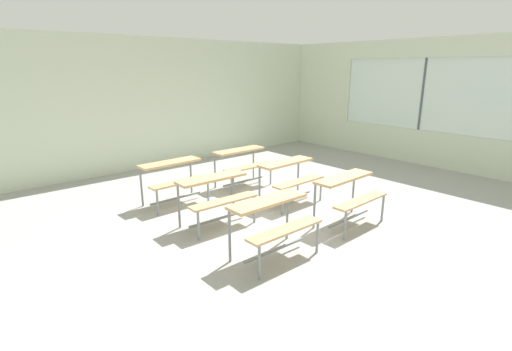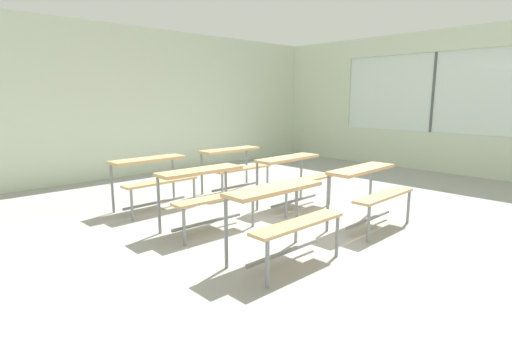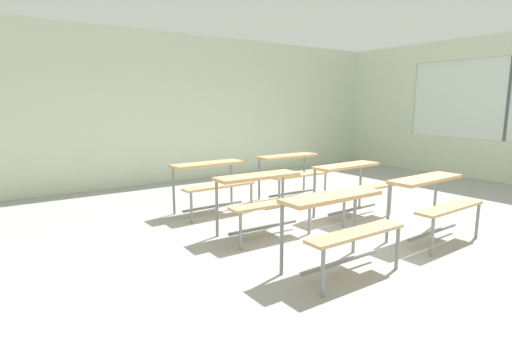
# 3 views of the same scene
# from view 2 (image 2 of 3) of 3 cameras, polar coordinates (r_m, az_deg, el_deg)

# --- Properties ---
(ground) EXTENTS (10.00, 9.00, 0.05)m
(ground) POSITION_cam_2_polar(r_m,az_deg,el_deg) (5.29, 5.71, -6.87)
(ground) COLOR #9E9E99
(wall_back) EXTENTS (10.00, 0.12, 3.00)m
(wall_back) POSITION_cam_2_polar(r_m,az_deg,el_deg) (8.68, -17.36, 9.93)
(wall_back) COLOR beige
(wall_back) RESTS_ON ground
(wall_right) EXTENTS (0.12, 9.00, 3.00)m
(wall_right) POSITION_cam_2_polar(r_m,az_deg,el_deg) (9.35, 27.49, 8.91)
(wall_right) COLOR beige
(wall_right) RESTS_ON ground
(desk_bench_r0c0) EXTENTS (1.10, 0.59, 0.74)m
(desk_bench_r0c0) POSITION_cam_2_polar(r_m,az_deg,el_deg) (3.88, 3.77, -4.44)
(desk_bench_r0c0) COLOR tan
(desk_bench_r0c0) RESTS_ON ground
(desk_bench_r0c1) EXTENTS (1.12, 0.62, 0.74)m
(desk_bench_r0c1) POSITION_cam_2_polar(r_m,az_deg,el_deg) (5.12, 15.82, -1.02)
(desk_bench_r0c1) COLOR tan
(desk_bench_r0c1) RESTS_ON ground
(desk_bench_r1c0) EXTENTS (1.11, 0.61, 0.74)m
(desk_bench_r1c0) POSITION_cam_2_polar(r_m,az_deg,el_deg) (4.86, -7.23, -1.32)
(desk_bench_r1c0) COLOR tan
(desk_bench_r1c0) RESTS_ON ground
(desk_bench_r1c1) EXTENTS (1.12, 0.62, 0.74)m
(desk_bench_r1c1) POSITION_cam_2_polar(r_m,az_deg,el_deg) (5.86, 5.35, 0.84)
(desk_bench_r1c1) COLOR tan
(desk_bench_r1c1) RESTS_ON ground
(desk_bench_r2c0) EXTENTS (1.12, 0.62, 0.74)m
(desk_bench_r2c0) POSITION_cam_2_polar(r_m,az_deg,el_deg) (5.90, -14.57, 0.61)
(desk_bench_r2c0) COLOR tan
(desk_bench_r2c0) RESTS_ON ground
(desk_bench_r2c1) EXTENTS (1.10, 0.59, 0.74)m
(desk_bench_r2c1) POSITION_cam_2_polar(r_m,az_deg,el_deg) (6.78, -3.14, 2.27)
(desk_bench_r2c1) COLOR tan
(desk_bench_r2c1) RESTS_ON ground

